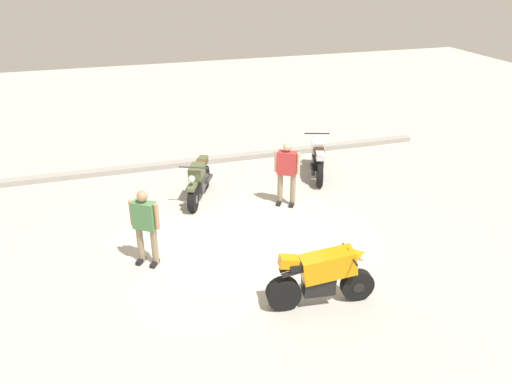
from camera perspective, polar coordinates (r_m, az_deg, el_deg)
name	(u,v)px	position (r m, az deg, el deg)	size (l,w,h in m)	color
ground_plane	(243,240)	(10.85, -1.46, -5.56)	(40.00, 40.00, 0.00)	#B7B2A8
curb_edge	(202,161)	(14.85, -6.26, 3.55)	(14.00, 0.30, 0.15)	#9C978F
motorcycle_silver_cruiser	(317,158)	(13.88, 7.06, 3.88)	(0.92, 2.03, 1.09)	black
motorcycle_orange_sportbike	(322,275)	(8.80, 7.62, -9.46)	(1.96, 0.70, 1.14)	black
motorcycle_olive_vintage	(199,181)	(12.55, -6.56, 1.31)	(1.01, 1.86, 1.07)	black
person_in_green_shirt	(145,223)	(9.90, -12.61, -3.53)	(0.57, 0.49, 1.60)	gray
person_in_red_shirt	(287,170)	(12.01, 3.57, 2.57)	(0.58, 0.49, 1.64)	gray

